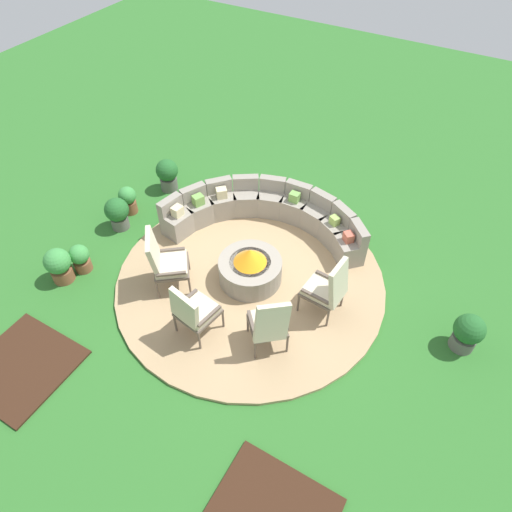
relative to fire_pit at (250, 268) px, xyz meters
name	(u,v)px	position (x,y,z in m)	size (l,w,h in m)	color
ground_plane	(250,281)	(0.00, 0.00, -0.33)	(24.00, 24.00, 0.00)	#2D6B28
patio_circle	(250,280)	(0.00, 0.00, -0.30)	(4.69, 4.69, 0.06)	tan
mulch_bed_left	(22,366)	(-2.11, -3.21, -0.31)	(1.45, 1.44, 0.04)	#382114
fire_pit	(250,268)	(0.00, 0.00, 0.00)	(1.10, 1.10, 0.71)	gray
curved_stone_bench	(266,213)	(-0.43, 1.36, 0.03)	(3.69, 2.02, 0.75)	gray
lounge_chair_front_left	(164,261)	(-1.17, -0.81, 0.31)	(0.83, 0.86, 1.17)	brown
lounge_chair_front_right	(193,311)	(-0.17, -1.40, 0.28)	(0.66, 0.66, 1.09)	brown
lounge_chair_back_left	(269,324)	(0.94, -1.05, 0.30)	(0.76, 0.80, 1.16)	brown
lounge_chair_back_right	(328,288)	(1.42, 0.00, 0.30)	(0.67, 0.58, 1.15)	brown
potted_plant_0	(80,258)	(-2.75, -1.26, -0.04)	(0.35, 0.35, 0.55)	brown
potted_plant_1	(128,199)	(-3.07, 0.40, -0.01)	(0.35, 0.35, 0.60)	brown
potted_plant_2	(117,213)	(-2.93, -0.06, 0.04)	(0.47, 0.47, 0.68)	#605B56
potted_plant_3	(468,332)	(3.53, 0.48, 0.03)	(0.47, 0.47, 0.68)	#605B56
potted_plant_4	(168,174)	(-2.85, 1.41, 0.06)	(0.46, 0.46, 0.71)	#605B56
potted_plant_5	(59,265)	(-2.88, -1.60, 0.03)	(0.45, 0.45, 0.68)	brown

